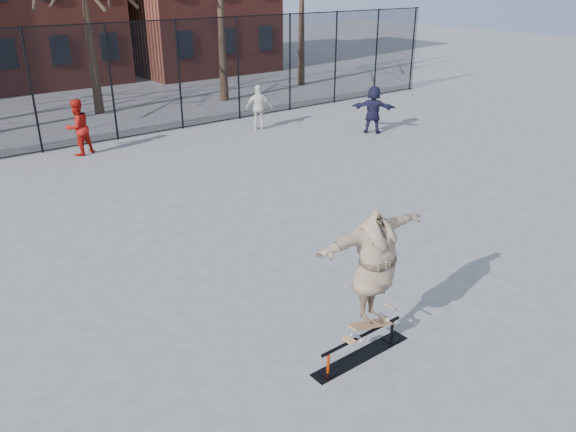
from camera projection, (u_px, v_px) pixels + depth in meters
ground at (341, 307)px, 9.94m from camera, size 100.00×100.00×0.00m
skate_rail at (361, 348)px, 8.58m from camera, size 1.83×0.28×0.40m
skateboard at (370, 327)px, 8.56m from camera, size 0.89×0.21×0.11m
skater at (374, 273)px, 8.19m from camera, size 2.21×0.72×1.77m
bystander_red at (78, 127)px, 18.04m from camera, size 1.06×0.94×1.81m
bystander_white at (259, 108)px, 21.06m from camera, size 1.04×0.87×1.67m
bystander_navy at (373, 109)px, 20.58m from camera, size 1.43×1.58×1.75m
fence at (76, 85)px, 18.56m from camera, size 34.03×0.07×4.00m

